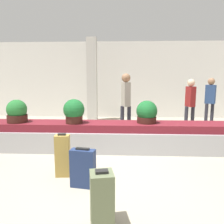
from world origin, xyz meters
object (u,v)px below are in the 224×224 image
object	(u,v)px
potted_plant_0	(147,113)
potted_plant_1	(17,112)
suitcase_1	(102,198)
suitcase_2	(83,168)
suitcase_3	(63,156)
traveler_2	(126,98)
pillar	(92,80)
traveler_0	(190,100)
potted_plant_2	(74,111)
traveler_1	(210,98)

from	to	relation	value
potted_plant_0	potted_plant_1	world-z (taller)	potted_plant_1
suitcase_1	suitcase_2	bearing A→B (deg)	102.06
suitcase_3	traveler_2	size ratio (longest dim) A/B	0.42
pillar	traveler_2	size ratio (longest dim) A/B	1.76
pillar	suitcase_3	size ratio (longest dim) A/B	4.24
traveler_0	suitcase_3	bearing A→B (deg)	-57.54
suitcase_3	traveler_0	world-z (taller)	traveler_0
traveler_2	suitcase_3	bearing A→B (deg)	139.05
suitcase_2	suitcase_3	xyz separation A→B (m)	(-0.42, 0.36, 0.06)
suitcase_1	potted_plant_2	size ratio (longest dim) A/B	1.18
potted_plant_0	traveler_0	world-z (taller)	traveler_0
potted_plant_1	traveler_1	size ratio (longest dim) A/B	0.32
suitcase_3	potted_plant_0	xyz separation A→B (m)	(1.59, 1.47, 0.52)
traveler_0	traveler_2	size ratio (longest dim) A/B	0.91
potted_plant_0	potted_plant_1	distance (m)	3.04
traveler_1	suitcase_3	bearing A→B (deg)	-100.90
pillar	traveler_0	xyz separation A→B (m)	(3.32, -1.53, -0.61)
potted_plant_2	traveler_1	xyz separation A→B (m)	(4.14, 2.78, 0.09)
potted_plant_0	pillar	bearing A→B (deg)	116.49
suitcase_2	suitcase_1	bearing A→B (deg)	-56.78
potted_plant_1	potted_plant_2	bearing A→B (deg)	-1.97
traveler_0	traveler_1	xyz separation A→B (m)	(0.89, 0.70, 0.03)
potted_plant_0	traveler_1	size ratio (longest dim) A/B	0.31
suitcase_1	traveler_0	bearing A→B (deg)	51.74
suitcase_3	traveler_2	xyz separation A→B (m)	(1.12, 2.80, 0.74)
potted_plant_1	traveler_0	xyz separation A→B (m)	(4.61, 2.03, 0.09)
traveler_2	suitcase_1	bearing A→B (deg)	156.24
traveler_1	suitcase_2	bearing A→B (deg)	-95.42
suitcase_1	potted_plant_2	bearing A→B (deg)	97.50
pillar	potted_plant_1	world-z (taller)	pillar
pillar	suitcase_3	world-z (taller)	pillar
suitcase_1	suitcase_3	distance (m)	1.47
pillar	potted_plant_0	world-z (taller)	pillar
potted_plant_1	traveler_0	size ratio (longest dim) A/B	0.32
potted_plant_1	traveler_2	bearing A→B (deg)	28.56
suitcase_3	traveler_0	bearing A→B (deg)	42.57
potted_plant_2	traveler_0	size ratio (longest dim) A/B	0.34
suitcase_3	potted_plant_2	size ratio (longest dim) A/B	1.35
potted_plant_2	potted_plant_1	bearing A→B (deg)	178.03
suitcase_1	potted_plant_1	bearing A→B (deg)	119.12
pillar	potted_plant_0	distance (m)	3.97
potted_plant_0	traveler_0	bearing A→B (deg)	51.11
suitcase_2	traveler_0	bearing A→B (deg)	63.92
pillar	traveler_0	world-z (taller)	pillar
suitcase_3	potted_plant_1	size ratio (longest dim) A/B	1.41
suitcase_2	potted_plant_2	bearing A→B (deg)	116.23
potted_plant_0	traveler_1	xyz separation A→B (m)	(2.47, 2.66, 0.12)
suitcase_1	traveler_2	world-z (taller)	traveler_2
pillar	potted_plant_2	size ratio (longest dim) A/B	5.71
suitcase_2	traveler_1	size ratio (longest dim) A/B	0.37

